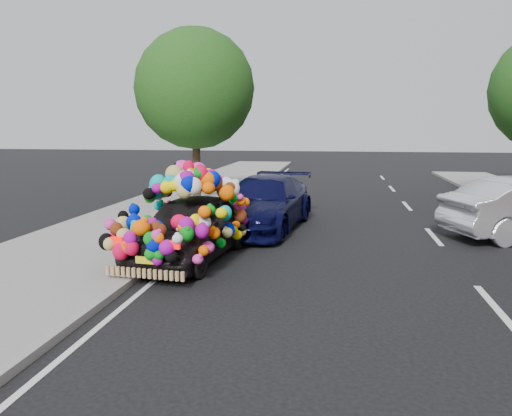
{
  "coord_description": "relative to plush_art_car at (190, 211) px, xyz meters",
  "views": [
    {
      "loc": [
        1.17,
        -7.76,
        2.71
      ],
      "look_at": [
        -0.27,
        1.04,
        1.26
      ],
      "focal_mm": 35.0,
      "sensor_mm": 36.0,
      "label": 1
    }
  ],
  "objects": [
    {
      "name": "lane_markings",
      "position": [
        5.4,
        -2.0,
        -1.0
      ],
      "size": [
        6.0,
        50.0,
        0.01
      ],
      "primitive_type": null,
      "color": "silver",
      "rests_on": "ground"
    },
    {
      "name": "plush_art_car",
      "position": [
        0.0,
        0.0,
        0.0
      ],
      "size": [
        2.36,
        4.27,
        1.98
      ],
      "rotation": [
        0.0,
        0.0,
        -0.11
      ],
      "color": "black",
      "rests_on": "ground"
    },
    {
      "name": "ground",
      "position": [
        1.8,
        -2.0,
        -1.0
      ],
      "size": [
        100.0,
        100.0,
        0.0
      ],
      "primitive_type": "plane",
      "color": "black",
      "rests_on": "ground"
    },
    {
      "name": "sidewalk",
      "position": [
        -2.5,
        -2.0,
        -0.94
      ],
      "size": [
        4.0,
        60.0,
        0.12
      ],
      "primitive_type": "cube",
      "color": "gray",
      "rests_on": "ground"
    },
    {
      "name": "navy_sedan",
      "position": [
        1.05,
        3.36,
        -0.3
      ],
      "size": [
        2.57,
        5.04,
        1.4
      ],
      "primitive_type": "imported",
      "rotation": [
        0.0,
        0.0,
        -0.13
      ],
      "color": "black",
      "rests_on": "ground"
    },
    {
      "name": "tree_near_sidewalk",
      "position": [
        -2.0,
        7.5,
        3.02
      ],
      "size": [
        4.2,
        4.2,
        6.13
      ],
      "color": "#332114",
      "rests_on": "ground"
    },
    {
      "name": "kerb",
      "position": [
        -0.55,
        -2.0,
        -0.94
      ],
      "size": [
        0.15,
        60.0,
        0.13
      ],
      "primitive_type": "cube",
      "color": "gray",
      "rests_on": "ground"
    }
  ]
}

